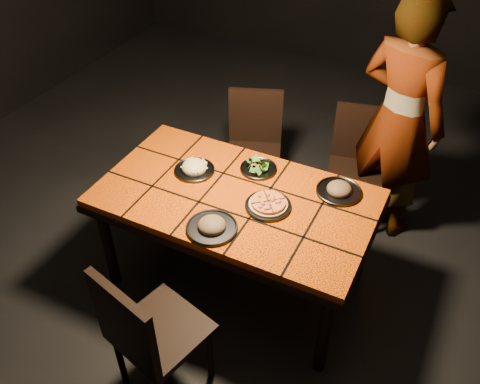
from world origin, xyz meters
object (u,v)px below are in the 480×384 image
at_px(diner, 399,120).
at_px(plate_pizza, 268,205).
at_px(chair_far_left, 254,141).
at_px(chair_far_right, 358,158).
at_px(dining_table, 236,205).
at_px(chair_near, 146,332).
at_px(plate_pasta, 194,168).

relative_size(diner, plate_pizza, 5.67).
bearing_deg(chair_far_left, plate_pizza, -81.60).
xyz_separation_m(chair_far_left, chair_far_right, (0.76, 0.14, -0.00)).
height_order(dining_table, chair_far_right, chair_far_right).
bearing_deg(chair_far_right, chair_far_left, 177.43).
relative_size(dining_table, chair_near, 1.74).
xyz_separation_m(chair_near, diner, (0.73, 1.93, 0.35)).
bearing_deg(chair_far_left, diner, -12.16).
distance_m(diner, plate_pasta, 1.39).
bearing_deg(plate_pasta, chair_far_left, 87.09).
height_order(chair_near, plate_pasta, chair_near).
bearing_deg(chair_far_right, plate_pizza, -117.01).
bearing_deg(plate_pizza, plate_pasta, 169.51).
distance_m(chair_far_right, plate_pasta, 1.25).
xyz_separation_m(chair_far_left, diner, (0.98, 0.15, 0.37)).
xyz_separation_m(dining_table, chair_far_left, (-0.29, 0.88, -0.16)).
bearing_deg(diner, chair_far_left, 30.95).
distance_m(plate_pizza, plate_pasta, 0.55).
bearing_deg(chair_far_right, plate_pasta, -143.73).
relative_size(chair_far_right, plate_pizza, 2.83).
height_order(chair_near, chair_far_right, chair_near).
xyz_separation_m(dining_table, diner, (0.69, 1.03, 0.21)).
distance_m(chair_far_left, plate_pasta, 0.83).
bearing_deg(plate_pizza, dining_table, 177.01).
relative_size(chair_far_left, chair_far_right, 1.01).
distance_m(dining_table, chair_near, 0.91).
bearing_deg(dining_table, plate_pasta, 164.82).
bearing_deg(chair_far_left, plate_pasta, -113.98).
relative_size(chair_near, chair_far_left, 1.05).
distance_m(chair_far_left, chair_far_right, 0.77).
height_order(chair_far_right, diner, diner).
height_order(chair_near, diner, diner).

